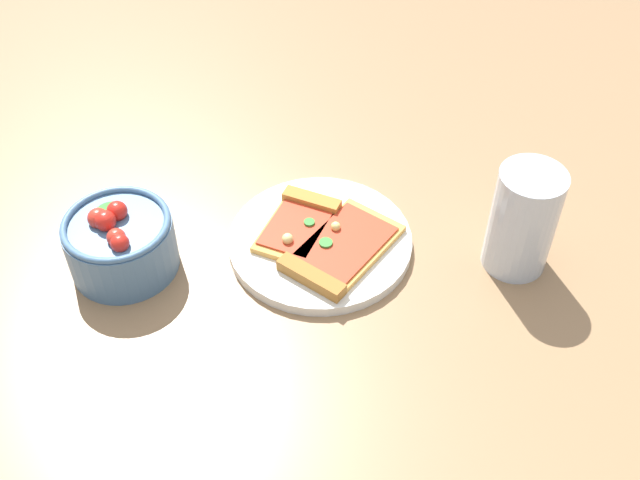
{
  "coord_description": "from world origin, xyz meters",
  "views": [
    {
      "loc": [
        -0.3,
        0.54,
        0.69
      ],
      "look_at": [
        0.03,
        -0.02,
        0.03
      ],
      "focal_mm": 42.99,
      "sensor_mm": 36.0,
      "label": 1
    }
  ],
  "objects_px": {
    "soda_glass": "(522,223)",
    "pizza_slice_far": "(338,252)",
    "pizza_slice_near": "(300,222)",
    "salad_bowl": "(120,242)",
    "plate": "(320,242)"
  },
  "relations": [
    {
      "from": "pizza_slice_far",
      "to": "soda_glass",
      "type": "xyz_separation_m",
      "value": [
        -0.18,
        -0.11,
        0.04
      ]
    },
    {
      "from": "salad_bowl",
      "to": "plate",
      "type": "bearing_deg",
      "value": -141.94
    },
    {
      "from": "pizza_slice_near",
      "to": "plate",
      "type": "bearing_deg",
      "value": 168.91
    },
    {
      "from": "pizza_slice_near",
      "to": "salad_bowl",
      "type": "distance_m",
      "value": 0.22
    },
    {
      "from": "salad_bowl",
      "to": "soda_glass",
      "type": "distance_m",
      "value": 0.47
    },
    {
      "from": "pizza_slice_far",
      "to": "salad_bowl",
      "type": "bearing_deg",
      "value": 30.99
    },
    {
      "from": "pizza_slice_far",
      "to": "salad_bowl",
      "type": "distance_m",
      "value": 0.26
    },
    {
      "from": "soda_glass",
      "to": "pizza_slice_near",
      "type": "bearing_deg",
      "value": 19.83
    },
    {
      "from": "soda_glass",
      "to": "pizza_slice_far",
      "type": "bearing_deg",
      "value": 31.05
    },
    {
      "from": "pizza_slice_far",
      "to": "soda_glass",
      "type": "distance_m",
      "value": 0.22
    },
    {
      "from": "plate",
      "to": "salad_bowl",
      "type": "height_order",
      "value": "salad_bowl"
    },
    {
      "from": "pizza_slice_far",
      "to": "salad_bowl",
      "type": "relative_size",
      "value": 1.22
    },
    {
      "from": "pizza_slice_near",
      "to": "pizza_slice_far",
      "type": "height_order",
      "value": "pizza_slice_near"
    },
    {
      "from": "salad_bowl",
      "to": "pizza_slice_far",
      "type": "bearing_deg",
      "value": -149.01
    },
    {
      "from": "pizza_slice_near",
      "to": "salad_bowl",
      "type": "bearing_deg",
      "value": 44.61
    }
  ]
}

